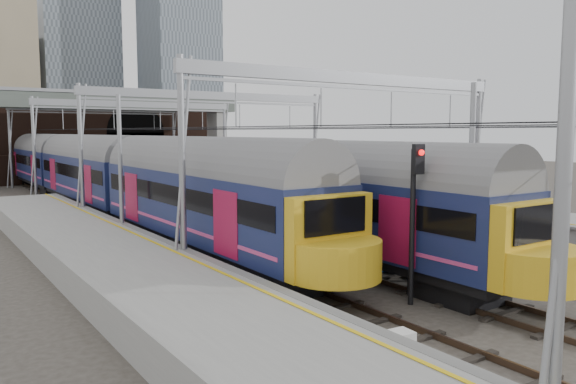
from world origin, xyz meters
TOP-DOWN VIEW (x-y plane):
  - ground at (0.00, 0.00)m, footprint 160.00×160.00m
  - platform_left at (-10.18, 2.50)m, footprint 4.32×55.00m
  - tracks at (0.00, 15.00)m, footprint 14.40×80.00m
  - overhead_line at (0.00, 21.49)m, footprint 16.80×80.00m
  - retaining_wall at (1.40, 51.93)m, footprint 28.00×2.75m
  - overbridge at (0.00, 46.00)m, footprint 28.00×3.00m
  - city_skyline at (2.73, 70.48)m, footprint 37.50×27.50m
  - train_main at (-2.00, 31.95)m, footprint 2.92×67.51m
  - train_second at (-6.00, 36.98)m, footprint 3.02×69.82m
  - signal_near_left at (-3.64, 1.20)m, footprint 0.37×0.47m
  - signal_near_centre at (1.53, 1.96)m, footprint 0.35×0.46m
  - relay_cabinet at (-7.80, -2.36)m, footprint 0.59×0.50m
  - equip_cover_a at (-1.23, 4.88)m, footprint 0.95×0.76m
  - equip_cover_b at (-0.60, 9.25)m, footprint 1.07×0.85m
  - equip_cover_c at (3.25, 5.42)m, footprint 0.99×0.75m

SIDE VIEW (x-z plane):
  - ground at x=0.00m, z-range 0.00..0.00m
  - tracks at x=0.00m, z-range -0.09..0.13m
  - equip_cover_a at x=-1.23m, z-range 0.00..0.10m
  - equip_cover_c at x=3.25m, z-range 0.00..0.11m
  - equip_cover_b at x=-0.60m, z-range 0.00..0.11m
  - relay_cabinet at x=-7.80m, z-range 0.00..1.09m
  - platform_left at x=-10.18m, z-range -0.01..1.11m
  - train_main at x=-2.00m, z-range 0.07..5.05m
  - train_second at x=-6.00m, z-range 0.06..5.18m
  - signal_near_centre at x=1.53m, z-range 0.63..5.38m
  - signal_near_left at x=-3.64m, z-range 0.64..5.59m
  - retaining_wall at x=1.40m, z-range -0.17..8.83m
  - overhead_line at x=0.00m, z-range 2.57..10.57m
  - overbridge at x=0.00m, z-range 2.64..11.89m
  - city_skyline at x=2.73m, z-range -12.91..47.09m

